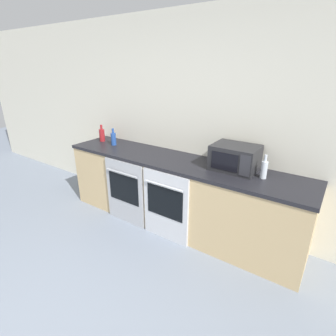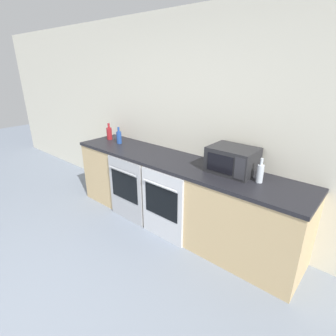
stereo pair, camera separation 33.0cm
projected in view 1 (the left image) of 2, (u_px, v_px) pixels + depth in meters
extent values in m
cube|color=silver|center=(192.00, 123.00, 3.31)|extent=(10.00, 0.06, 2.60)
cube|color=tan|center=(176.00, 194.00, 3.36)|extent=(3.15, 0.64, 0.87)
cube|color=black|center=(177.00, 161.00, 3.20)|extent=(3.17, 0.67, 0.04)
cube|color=#A8AAAF|center=(125.00, 193.00, 3.41)|extent=(0.61, 0.03, 0.86)
cube|color=black|center=(124.00, 188.00, 3.37)|extent=(0.49, 0.01, 0.38)
cylinder|color=#A8AAAF|center=(121.00, 173.00, 3.27)|extent=(0.50, 0.02, 0.02)
cube|color=silver|center=(165.00, 207.00, 3.07)|extent=(0.61, 0.03, 0.86)
cube|color=black|center=(165.00, 202.00, 3.03)|extent=(0.49, 0.01, 0.38)
cylinder|color=silver|center=(163.00, 186.00, 2.93)|extent=(0.50, 0.02, 0.02)
cube|color=#232326|center=(235.00, 158.00, 2.85)|extent=(0.49, 0.37, 0.28)
cube|color=black|center=(224.00, 162.00, 2.73)|extent=(0.29, 0.01, 0.19)
cube|color=#2D2D33|center=(245.00, 166.00, 2.61)|extent=(0.11, 0.01, 0.22)
cylinder|color=silver|center=(264.00, 170.00, 2.64)|extent=(0.07, 0.07, 0.18)
cylinder|color=silver|center=(266.00, 158.00, 2.60)|extent=(0.03, 0.03, 0.07)
cylinder|color=#234793|center=(114.00, 139.00, 3.75)|extent=(0.07, 0.07, 0.17)
cylinder|color=#234793|center=(113.00, 131.00, 3.71)|extent=(0.03, 0.03, 0.07)
cylinder|color=maroon|center=(102.00, 135.00, 3.95)|extent=(0.08, 0.08, 0.18)
cylinder|color=maroon|center=(101.00, 127.00, 3.90)|extent=(0.03, 0.03, 0.07)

